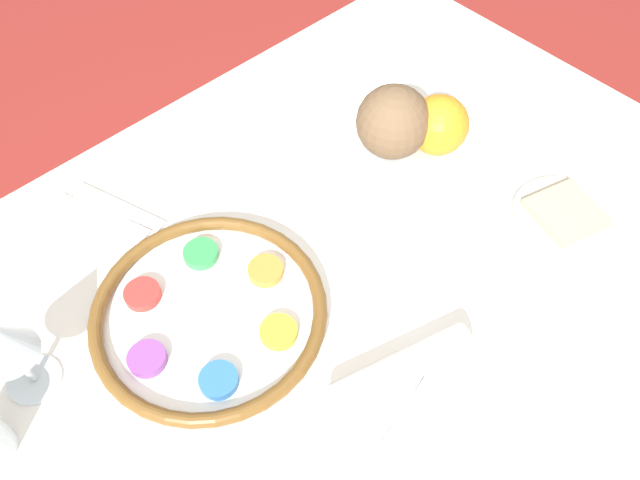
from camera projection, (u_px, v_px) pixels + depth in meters
ground_plane at (333, 437)px, 1.53m from camera, size 8.00×8.00×0.00m
dining_table at (336, 374)px, 1.22m from camera, size 1.29×0.94×0.75m
seder_plate at (209, 313)px, 0.86m from camera, size 0.33×0.33×0.03m
wine_glass at (1, 343)px, 0.73m from camera, size 0.07×0.07×0.15m
fruit_stand at (423, 161)px, 0.92m from camera, size 0.22×0.22×0.12m
orange_fruit at (439, 125)px, 0.87m from camera, size 0.09×0.09×0.09m
coconut at (393, 122)px, 0.86m from camera, size 0.10×0.10×0.10m
bread_plate at (565, 215)px, 0.97m from camera, size 0.16×0.16×0.02m
napkin_roll at (402, 367)px, 0.80m from camera, size 0.20×0.10×0.04m
fork_left at (102, 217)px, 0.97m from camera, size 0.08×0.17×0.01m
fork_right at (119, 207)px, 0.98m from camera, size 0.07×0.17×0.01m
spoon at (419, 400)px, 0.80m from camera, size 0.16×0.05×0.01m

